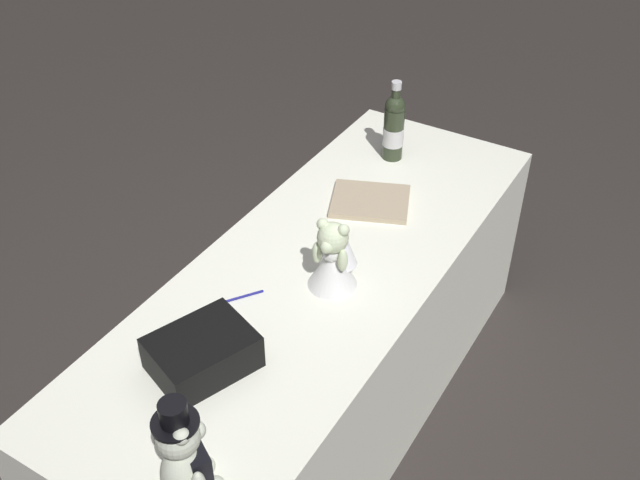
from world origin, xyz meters
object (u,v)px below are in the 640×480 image
Objects in this scene: champagne_bottle at (394,126)px; gift_case_black at (202,353)px; signing_pen at (242,297)px; guestbook at (370,201)px; teddy_bear_bride at (335,255)px; teddy_bear_groom at (185,457)px.

gift_case_black is at bearing -177.43° from champagne_bottle.
signing_pen is 0.30m from gift_case_black.
teddy_bear_bride is at bearing 171.00° from guestbook.
guestbook is (0.93, -0.02, -0.04)m from gift_case_black.
teddy_bear_bride is 0.46m from guestbook.
teddy_bear_bride is 2.12× the size of signing_pen.
signing_pen is at bearing 14.87° from gift_case_black.
champagne_bottle is 1.26m from gift_case_black.
champagne_bottle is at bearing 13.46° from teddy_bear_bride.
teddy_bear_bride is (0.82, 0.09, -0.02)m from teddy_bear_groom.
guestbook is (0.44, 0.10, -0.10)m from teddy_bear_bride.
signing_pen is 0.35× the size of gift_case_black.
teddy_bear_bride is 0.51m from gift_case_black.
teddy_bear_groom is 0.96× the size of gift_case_black.
teddy_bear_groom reaches higher than gift_case_black.
teddy_bear_bride is at bearing -14.28° from gift_case_black.
teddy_bear_groom is at bearing -146.33° from gift_case_black.
gift_case_black is at bearing -165.13° from signing_pen.
teddy_bear_bride reaches higher than guestbook.
signing_pen is (-0.98, 0.02, -0.13)m from champagne_bottle.
gift_case_black reaches higher than signing_pen.
guestbook is at bearing -1.36° from gift_case_black.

